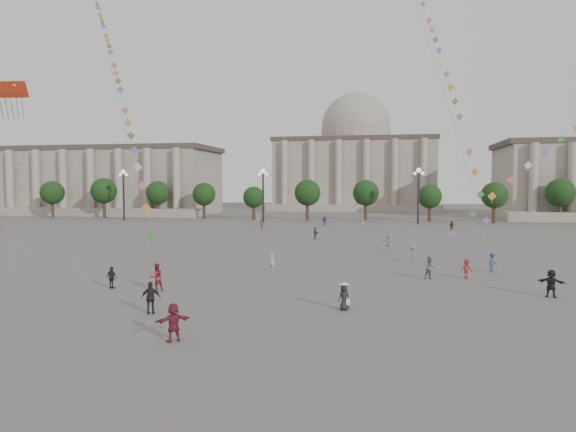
# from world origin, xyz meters

# --- Properties ---
(ground) EXTENTS (360.00, 360.00, 0.00)m
(ground) POSITION_xyz_m (0.00, 0.00, 0.00)
(ground) COLOR #565451
(ground) RESTS_ON ground
(hall_west) EXTENTS (84.00, 26.22, 17.20)m
(hall_west) POSITION_xyz_m (-75.00, 93.89, 8.43)
(hall_west) COLOR gray
(hall_west) RESTS_ON ground
(hall_central) EXTENTS (48.30, 34.30, 35.50)m
(hall_central) POSITION_xyz_m (0.00, 129.22, 14.23)
(hall_central) COLOR gray
(hall_central) RESTS_ON ground
(tree_row) EXTENTS (137.12, 5.12, 8.00)m
(tree_row) POSITION_xyz_m (0.00, 78.00, 5.39)
(tree_row) COLOR #37271B
(tree_row) RESTS_ON ground
(lamp_post_far_west) EXTENTS (2.00, 0.90, 10.65)m
(lamp_post_far_west) POSITION_xyz_m (-45.00, 70.00, 7.35)
(lamp_post_far_west) COLOR #262628
(lamp_post_far_west) RESTS_ON ground
(lamp_post_mid_west) EXTENTS (2.00, 0.90, 10.65)m
(lamp_post_mid_west) POSITION_xyz_m (-15.00, 70.00, 7.35)
(lamp_post_mid_west) COLOR #262628
(lamp_post_mid_west) RESTS_ON ground
(lamp_post_mid_east) EXTENTS (2.00, 0.90, 10.65)m
(lamp_post_mid_east) POSITION_xyz_m (15.00, 70.00, 7.35)
(lamp_post_mid_east) COLOR #262628
(lamp_post_mid_east) RESTS_ON ground
(person_crowd_0) EXTENTS (1.17, 0.66, 1.88)m
(person_crowd_0) POSITION_xyz_m (-1.97, 63.39, 0.94)
(person_crowd_0) COLOR navy
(person_crowd_0) RESTS_ON ground
(person_crowd_3) EXTENTS (1.80, 1.28, 1.88)m
(person_crowd_3) POSITION_xyz_m (19.53, 7.02, 0.94)
(person_crowd_3) COLOR black
(person_crowd_3) RESTS_ON ground
(person_crowd_4) EXTENTS (1.20, 1.47, 1.58)m
(person_crowd_4) POSITION_xyz_m (5.13, 59.52, 0.79)
(person_crowd_4) COLOR silver
(person_crowd_4) RESTS_ON ground
(person_crowd_6) EXTENTS (1.18, 0.85, 1.64)m
(person_crowd_6) POSITION_xyz_m (11.37, 21.05, 0.82)
(person_crowd_6) COLOR slate
(person_crowd_6) RESTS_ON ground
(person_crowd_7) EXTENTS (1.78, 0.62, 1.90)m
(person_crowd_7) POSITION_xyz_m (9.18, 30.03, 0.95)
(person_crowd_7) COLOR silver
(person_crowd_7) RESTS_ON ground
(person_crowd_8) EXTENTS (1.19, 0.99, 1.60)m
(person_crowd_8) POSITION_xyz_m (15.08, 13.07, 0.80)
(person_crowd_8) COLOR maroon
(person_crowd_8) RESTS_ON ground
(person_crowd_9) EXTENTS (1.35, 1.26, 1.51)m
(person_crowd_9) POSITION_xyz_m (19.62, 58.09, 0.76)
(person_crowd_9) COLOR black
(person_crowd_9) RESTS_ON ground
(person_crowd_10) EXTENTS (0.58, 0.75, 1.85)m
(person_crowd_10) POSITION_xyz_m (-15.60, 68.00, 0.92)
(person_crowd_10) COLOR beige
(person_crowd_10) RESTS_ON ground
(person_crowd_12) EXTENTS (1.30, 1.53, 1.66)m
(person_crowd_12) POSITION_xyz_m (-0.67, 40.71, 0.83)
(person_crowd_12) COLOR #5A5B5F
(person_crowd_12) RESTS_ON ground
(person_crowd_13) EXTENTS (0.67, 0.58, 1.56)m
(person_crowd_13) POSITION_xyz_m (-0.96, 13.88, 0.78)
(person_crowd_13) COLOR #B9BAB6
(person_crowd_13) RESTS_ON ground
(person_crowd_16) EXTENTS (1.08, 0.84, 1.72)m
(person_crowd_16) POSITION_xyz_m (-11.51, 54.23, 0.86)
(person_crowd_16) COLOR #5D5C61
(person_crowd_16) RESTS_ON ground
(person_crowd_17) EXTENTS (0.61, 0.99, 1.48)m
(person_crowd_17) POSITION_xyz_m (-10.71, 50.60, 0.74)
(person_crowd_17) COLOR #9B2A43
(person_crowd_17) RESTS_ON ground
(tourist_1) EXTENTS (1.02, 0.66, 1.61)m
(tourist_1) POSITION_xyz_m (-10.72, 4.34, 0.81)
(tourist_1) COLOR black
(tourist_1) RESTS_ON ground
(tourist_2) EXTENTS (1.67, 1.54, 1.86)m
(tourist_2) POSITION_xyz_m (-1.31, -6.64, 0.93)
(tourist_2) COLOR maroon
(tourist_2) RESTS_ON ground
(tourist_4) EXTENTS (1.19, 0.77, 1.89)m
(tourist_4) POSITION_xyz_m (-4.69, -1.97, 0.94)
(tourist_4) COLOR black
(tourist_4) RESTS_ON ground
(kite_flyer_0) EXTENTS (1.18, 1.20, 1.94)m
(kite_flyer_0) POSITION_xyz_m (-7.22, 4.22, 0.97)
(kite_flyer_0) COLOR maroon
(kite_flyer_0) RESTS_ON ground
(kite_flyer_1) EXTENTS (1.21, 1.26, 1.72)m
(kite_flyer_1) POSITION_xyz_m (17.76, 16.70, 0.86)
(kite_flyer_1) COLOR #38497E
(kite_flyer_1) RESTS_ON ground
(kite_flyer_2) EXTENTS (1.08, 0.97, 1.80)m
(kite_flyer_2) POSITION_xyz_m (12.19, 12.35, 0.90)
(kite_flyer_2) COLOR slate
(kite_flyer_2) RESTS_ON ground
(hat_person) EXTENTS (0.89, 0.84, 1.69)m
(hat_person) POSITION_xyz_m (6.25, 0.98, 0.83)
(hat_person) COLOR black
(hat_person) RESTS_ON ground
(dragon_kite) EXTENTS (2.89, 2.52, 13.34)m
(dragon_kite) POSITION_xyz_m (-15.79, 0.98, 13.00)
(dragon_kite) COLOR #B32C13
(dragon_kite) RESTS_ON ground
(kite_train_west) EXTENTS (33.75, 49.28, 72.17)m
(kite_train_west) POSITION_xyz_m (-24.93, 30.54, 22.55)
(kite_train_west) COLOR #3F3F3F
(kite_train_west) RESTS_ON ground
(kite_train_mid) EXTENTS (8.20, 42.74, 65.63)m
(kite_train_mid) POSITION_xyz_m (13.77, 39.46, 28.11)
(kite_train_mid) COLOR #3F3F3F
(kite_train_mid) RESTS_ON ground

